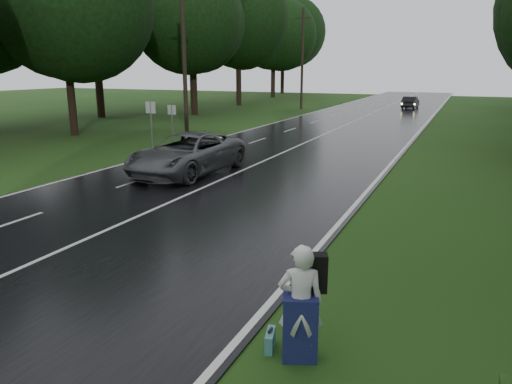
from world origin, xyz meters
The scene contains 14 objects.
ground centered at (0.00, 0.00, 0.00)m, with size 160.00×160.00×0.00m, color #204213.
road centered at (0.00, 20.00, 0.02)m, with size 12.00×140.00×0.04m, color black.
lane_center centered at (0.00, 20.00, 0.04)m, with size 0.12×140.00×0.01m, color silver.
grey_car centered at (-1.90, 10.07, 0.90)m, with size 2.85×6.18×1.72m, color #505256.
far_car centered at (2.76, 49.87, 0.71)m, with size 1.42×4.07×1.34m, color black.
hitchhiker centered at (6.90, -0.72, 0.88)m, with size 0.81×0.79×1.91m.
suitcase centered at (6.37, -0.68, 0.15)m, with size 0.13×0.44×0.31m, color teal.
utility_pole_mid centered at (-8.50, 20.54, 0.00)m, with size 1.80×0.28×10.90m, color black, non-canonical shape.
utility_pole_far centered at (-8.50, 44.68, 0.00)m, with size 1.80×0.28×10.80m, color black, non-canonical shape.
road_sign_a centered at (-7.20, 14.85, 0.00)m, with size 0.64×0.10×2.65m, color white, non-canonical shape.
road_sign_b centered at (-7.20, 16.90, 0.00)m, with size 0.56×0.10×2.33m, color white, non-canonical shape.
tree_left_d centered at (-15.59, 17.51, 0.00)m, with size 9.01×9.01×14.08m, color black, non-canonical shape.
tree_left_e centered at (-15.83, 33.67, 0.00)m, with size 9.76×9.76×15.25m, color black, non-canonical shape.
tree_left_f centered at (-17.18, 46.46, 0.00)m, with size 11.28×11.28×17.62m, color black, non-canonical shape.
Camera 1 is at (8.94, -7.00, 4.43)m, focal length 33.25 mm.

